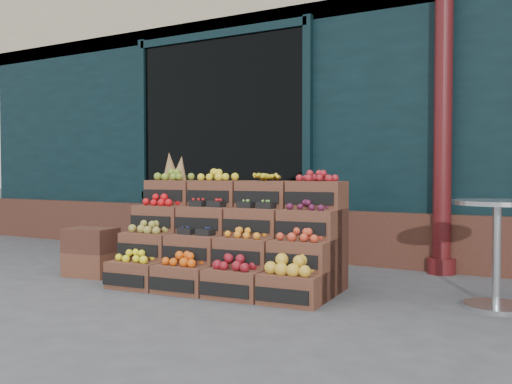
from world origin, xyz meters
The scene contains 6 objects.
ground centered at (0.00, 0.00, 0.00)m, with size 60.00×60.00×0.00m, color #49494C.
shop_facade centered at (0.00, 5.11, 2.40)m, with size 12.00×6.24×4.80m.
crate_display centered at (-0.31, 0.42, 0.38)m, with size 2.04×1.13×1.23m.
spare_crates centered at (-1.79, 0.16, 0.24)m, with size 0.52×0.39×0.48m.
bistro_table centered at (1.89, 0.73, 0.51)m, with size 0.65×0.65×0.82m.
shopkeeper centered at (-1.77, 2.79, 1.04)m, with size 0.76×0.50×2.08m, color #185526.
Camera 1 is at (2.47, -3.89, 1.04)m, focal length 40.00 mm.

